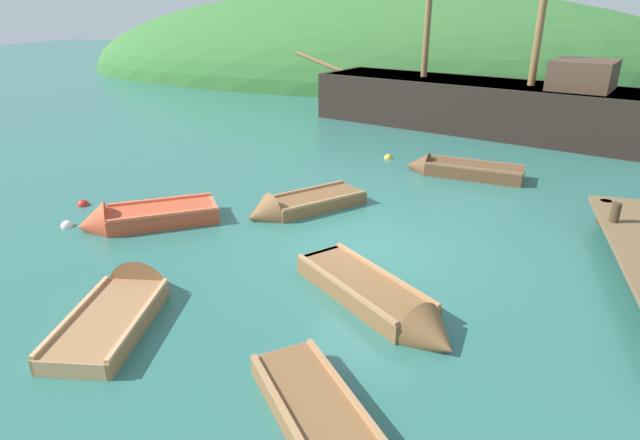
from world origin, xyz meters
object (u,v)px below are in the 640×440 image
rowboat_portside (296,208)px  buoy_white (67,226)px  buoy_yellow (388,158)px  sailing_ship (479,111)px  rowboat_center (124,307)px  rowboat_outer_right (140,220)px  rowboat_near_dock (457,171)px  buoy_red (83,205)px  rowboat_outer_left (383,304)px

rowboat_portside → buoy_white: 5.83m
rowboat_portside → buoy_yellow: 6.08m
sailing_ship → rowboat_center: 18.26m
rowboat_portside → sailing_ship: bearing=-161.0°
sailing_ship → rowboat_outer_right: (-7.83, -13.75, -0.67)m
rowboat_near_dock → buoy_red: bearing=38.4°
rowboat_portside → rowboat_near_dock: 6.02m
rowboat_center → buoy_white: (-3.83, 2.94, -0.09)m
buoy_red → buoy_white: bearing=-64.7°
rowboat_center → rowboat_portside: bearing=-25.8°
rowboat_outer_right → buoy_yellow: size_ratio=11.45×
rowboat_near_dock → buoy_red: size_ratio=11.97×
rowboat_portside → rowboat_near_dock: rowboat_portside is taller
rowboat_outer_left → buoy_red: size_ratio=11.28×
rowboat_center → rowboat_outer_right: 4.16m
rowboat_center → rowboat_near_dock: rowboat_center is taller
rowboat_near_dock → buoy_yellow: (-2.50, 1.35, -0.14)m
buoy_yellow → buoy_white: bearing=-127.5°
rowboat_outer_right → buoy_red: size_ratio=10.66×
rowboat_center → rowboat_near_dock: (5.27, 10.20, 0.05)m
rowboat_portside → rowboat_center: bearing=26.1°
rowboat_outer_right → rowboat_center: bearing=84.3°
rowboat_outer_right → buoy_white: 1.83m
rowboat_outer_left → rowboat_portside: bearing=166.1°
rowboat_portside → buoy_white: (-5.17, -2.71, -0.10)m
rowboat_outer_left → rowboat_outer_right: rowboat_outer_right is taller
rowboat_near_dock → rowboat_outer_right: bearing=49.0°
sailing_ship → rowboat_portside: bearing=87.4°
rowboat_center → buoy_red: bearing=33.7°
rowboat_portside → rowboat_near_dock: bearing=178.7°
sailing_ship → rowboat_outer_right: bearing=78.3°
rowboat_outer_left → rowboat_near_dock: size_ratio=0.94×
sailing_ship → buoy_yellow: (-2.94, -5.78, -0.81)m
rowboat_center → buoy_yellow: bearing=-25.9°
rowboat_near_dock → buoy_white: size_ratio=12.40×
buoy_red → rowboat_outer_left: bearing=-17.7°
rowboat_outer_left → rowboat_center: rowboat_center is taller
rowboat_outer_left → rowboat_portside: size_ratio=1.08×
rowboat_outer_right → rowboat_near_dock: (7.39, 6.61, 0.00)m
sailing_ship → rowboat_portside: size_ratio=5.06×
rowboat_center → buoy_yellow: 11.87m
rowboat_near_dock → buoy_red: rowboat_near_dock is taller
buoy_yellow → buoy_red: 10.25m
rowboat_center → buoy_white: rowboat_center is taller
rowboat_near_dock → buoy_white: (-9.10, -7.26, -0.14)m
rowboat_outer_right → buoy_white: bearing=-15.6°
rowboat_portside → buoy_white: size_ratio=10.78×
rowboat_near_dock → buoy_white: 11.64m
buoy_white → buoy_yellow: (6.60, 8.61, 0.00)m
rowboat_center → buoy_red: rowboat_center is taller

